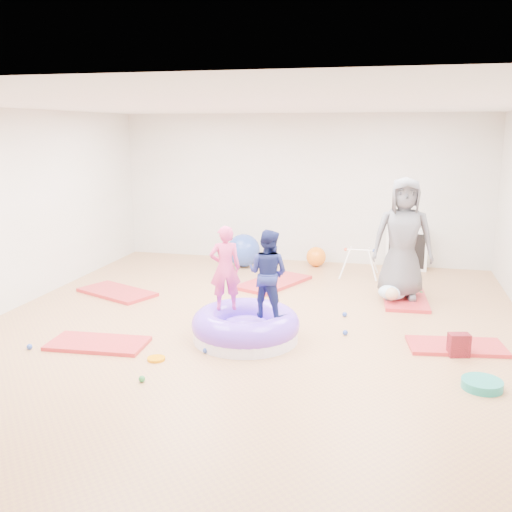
# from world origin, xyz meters

# --- Properties ---
(room) EXTENTS (7.01, 8.01, 2.81)m
(room) POSITION_xyz_m (0.00, 0.00, 1.40)
(room) COLOR #AA7453
(room) RESTS_ON ground
(gym_mat_front_left) EXTENTS (1.18, 0.65, 0.05)m
(gym_mat_front_left) POSITION_xyz_m (-1.63, -0.97, 0.02)
(gym_mat_front_left) COLOR #CB1B46
(gym_mat_front_left) RESTS_ON ground
(gym_mat_mid_left) EXTENTS (1.38, 1.06, 0.05)m
(gym_mat_mid_left) POSITION_xyz_m (-2.42, 1.06, 0.03)
(gym_mat_mid_left) COLOR #CB1B46
(gym_mat_mid_left) RESTS_ON ground
(gym_mat_center_back) EXTENTS (1.15, 1.50, 0.06)m
(gym_mat_center_back) POSITION_xyz_m (-0.16, 2.20, 0.03)
(gym_mat_center_back) COLOR #CB1B46
(gym_mat_center_back) RESTS_ON ground
(gym_mat_right) EXTENTS (1.17, 0.70, 0.05)m
(gym_mat_right) POSITION_xyz_m (2.51, -0.07, 0.02)
(gym_mat_right) COLOR #CB1B46
(gym_mat_right) RESTS_ON ground
(gym_mat_rear_right) EXTENTS (0.70, 1.29, 0.05)m
(gym_mat_rear_right) POSITION_xyz_m (1.95, 1.77, 0.03)
(gym_mat_rear_right) COLOR #CB1B46
(gym_mat_rear_right) RESTS_ON ground
(inflatable_cushion) EXTENTS (1.32, 1.32, 0.42)m
(inflatable_cushion) POSITION_xyz_m (0.03, -0.37, 0.16)
(inflatable_cushion) COLOR white
(inflatable_cushion) RESTS_ON ground
(child_pink) EXTENTS (0.45, 0.38, 1.05)m
(child_pink) POSITION_xyz_m (-0.25, -0.26, 0.91)
(child_pink) COLOR #DD3E7B
(child_pink) RESTS_ON inflatable_cushion
(child_navy) EXTENTS (0.60, 0.52, 1.05)m
(child_navy) POSITION_xyz_m (0.31, -0.39, 0.91)
(child_navy) COLOR navy
(child_navy) RESTS_ON inflatable_cushion
(adult_caregiver) EXTENTS (0.92, 0.64, 1.79)m
(adult_caregiver) POSITION_xyz_m (1.87, 1.74, 0.95)
(adult_caregiver) COLOR #53535A
(adult_caregiver) RESTS_ON gym_mat_rear_right
(infant) EXTENTS (0.40, 0.41, 0.24)m
(infant) POSITION_xyz_m (1.75, 1.53, 0.17)
(infant) COLOR #B6DAF8
(infant) RESTS_ON gym_mat_rear_right
(ball_pit_balls) EXTENTS (4.61, 3.93, 0.07)m
(ball_pit_balls) POSITION_xyz_m (0.19, 0.01, 0.03)
(ball_pit_balls) COLOR #2A803D
(ball_pit_balls) RESTS_ON ground
(exercise_ball_blue) EXTENTS (0.61, 0.61, 0.61)m
(exercise_ball_blue) POSITION_xyz_m (-0.95, 3.26, 0.31)
(exercise_ball_blue) COLOR #2A47A6
(exercise_ball_blue) RESTS_ON ground
(exercise_ball_orange) EXTENTS (0.37, 0.37, 0.37)m
(exercise_ball_orange) POSITION_xyz_m (0.36, 3.60, 0.18)
(exercise_ball_orange) COLOR orange
(exercise_ball_orange) RESTS_ON ground
(infant_play_gym) EXTENTS (0.65, 0.62, 0.50)m
(infant_play_gym) POSITION_xyz_m (1.19, 2.98, 0.33)
(infant_play_gym) COLOR white
(infant_play_gym) RESTS_ON ground
(cube_shelf) EXTENTS (0.74, 0.36, 0.74)m
(cube_shelf) POSITION_xyz_m (1.98, 3.79, 0.37)
(cube_shelf) COLOR white
(cube_shelf) RESTS_ON ground
(balance_disc) EXTENTS (0.40, 0.40, 0.09)m
(balance_disc) POSITION_xyz_m (2.65, -1.12, 0.04)
(balance_disc) COLOR teal
(balance_disc) RESTS_ON ground
(backpack) EXTENTS (0.26, 0.20, 0.27)m
(backpack) POSITION_xyz_m (2.51, -0.31, 0.13)
(backpack) COLOR red
(backpack) RESTS_ON ground
(yellow_toy) EXTENTS (0.20, 0.20, 0.03)m
(yellow_toy) POSITION_xyz_m (-0.78, -1.22, 0.01)
(yellow_toy) COLOR orange
(yellow_toy) RESTS_ON ground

